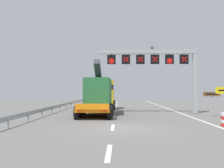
{
  "coord_description": "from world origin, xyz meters",
  "views": [
    {
      "loc": [
        -0.21,
        -15.06,
        2.31
      ],
      "look_at": [
        -0.89,
        9.13,
        3.02
      ],
      "focal_mm": 38.6,
      "sensor_mm": 36.0,
      "label": 1
    }
  ],
  "objects": [
    {
      "name": "ground",
      "position": [
        0.0,
        0.0,
        0.0
      ],
      "size": [
        112.0,
        112.0,
        0.0
      ],
      "primitive_type": "plane",
      "color": "slate"
    },
    {
      "name": "tourist_info_sign_brown",
      "position": [
        8.26,
        7.12,
        1.7
      ],
      "size": [
        1.53,
        0.15,
        2.23
      ],
      "color": "#9EA0A5",
      "rests_on": "ground"
    },
    {
      "name": "lane_markings",
      "position": [
        -0.59,
        15.87,
        0.01
      ],
      "size": [
        0.2,
        46.33,
        0.01
      ],
      "color": "silver",
      "rests_on": "ground"
    },
    {
      "name": "heavy_haul_truck_orange",
      "position": [
        -2.21,
        11.79,
        1.99
      ],
      "size": [
        3.1,
        14.08,
        5.3
      ],
      "color": "orange",
      "rests_on": "ground"
    },
    {
      "name": "guardrail_left",
      "position": [
        -7.09,
        14.22,
        0.56
      ],
      "size": [
        0.13,
        32.45,
        0.76
      ],
      "color": "#999EA3",
      "rests_on": "ground"
    },
    {
      "name": "overhead_lane_gantry",
      "position": [
        4.07,
        10.11,
        5.34
      ],
      "size": [
        10.37,
        0.9,
        6.96
      ],
      "color": "#9EA0A5",
      "rests_on": "ground"
    },
    {
      "name": "edge_line_right",
      "position": [
        6.2,
        12.0,
        0.01
      ],
      "size": [
        0.2,
        63.0,
        0.01
      ],
      "primitive_type": "cube",
      "color": "silver",
      "rests_on": "ground"
    }
  ]
}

